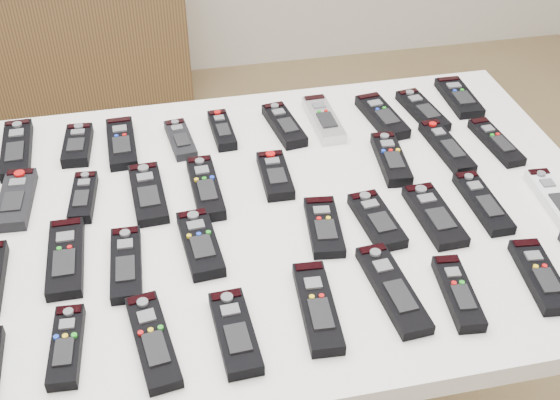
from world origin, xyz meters
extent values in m
cube|color=white|center=(0.03, -0.10, 0.76)|extent=(1.25, 0.88, 0.04)
cylinder|color=beige|center=(-0.54, 0.28, 0.37)|extent=(0.04, 0.04, 0.74)
cylinder|color=beige|center=(0.59, 0.28, 0.37)|extent=(0.04, 0.04, 0.74)
cube|color=#452E1B|center=(-0.69, 1.78, 0.35)|extent=(1.39, 0.40, 0.69)
cube|color=black|center=(-0.48, 0.19, 0.79)|extent=(0.06, 0.20, 0.02)
cube|color=black|center=(-0.35, 0.18, 0.79)|extent=(0.06, 0.14, 0.02)
cube|color=black|center=(-0.26, 0.17, 0.79)|extent=(0.06, 0.18, 0.02)
cube|color=black|center=(-0.14, 0.16, 0.79)|extent=(0.06, 0.14, 0.02)
cube|color=black|center=(-0.04, 0.18, 0.79)|extent=(0.05, 0.14, 0.02)
cube|color=black|center=(0.09, 0.17, 0.79)|extent=(0.07, 0.17, 0.02)
cube|color=#B7B7BC|center=(0.18, 0.18, 0.79)|extent=(0.06, 0.18, 0.02)
cube|color=black|center=(0.32, 0.16, 0.79)|extent=(0.08, 0.18, 0.02)
cube|color=black|center=(0.42, 0.17, 0.79)|extent=(0.07, 0.17, 0.02)
cube|color=black|center=(0.52, 0.21, 0.79)|extent=(0.06, 0.17, 0.02)
cube|color=black|center=(-0.46, 0.02, 0.79)|extent=(0.07, 0.17, 0.02)
cube|color=black|center=(-0.34, 0.00, 0.79)|extent=(0.06, 0.14, 0.02)
cube|color=black|center=(-0.22, -0.01, 0.79)|extent=(0.07, 0.18, 0.02)
cube|color=black|center=(-0.11, -0.02, 0.79)|extent=(0.06, 0.19, 0.02)
cube|color=black|center=(0.04, -0.01, 0.79)|extent=(0.06, 0.15, 0.02)
cube|color=black|center=(0.28, 0.00, 0.79)|extent=(0.07, 0.17, 0.02)
cube|color=black|center=(0.41, 0.02, 0.79)|extent=(0.06, 0.19, 0.02)
cube|color=black|center=(0.52, 0.01, 0.79)|extent=(0.06, 0.17, 0.02)
cube|color=black|center=(-0.37, -0.17, 0.79)|extent=(0.06, 0.19, 0.02)
cube|color=black|center=(-0.26, -0.21, 0.79)|extent=(0.06, 0.18, 0.02)
cube|color=black|center=(-0.13, -0.18, 0.79)|extent=(0.07, 0.17, 0.02)
cube|color=black|center=(0.09, -0.18, 0.79)|extent=(0.08, 0.16, 0.02)
cube|color=black|center=(0.19, -0.18, 0.79)|extent=(0.07, 0.16, 0.02)
cube|color=black|center=(0.30, -0.19, 0.79)|extent=(0.07, 0.18, 0.02)
cube|color=black|center=(0.40, -0.18, 0.79)|extent=(0.05, 0.18, 0.02)
cube|color=silver|center=(0.54, -0.20, 0.79)|extent=(0.06, 0.18, 0.02)
cube|color=black|center=(-0.36, -0.37, 0.79)|extent=(0.05, 0.15, 0.02)
cube|color=black|center=(-0.23, -0.39, 0.79)|extent=(0.08, 0.19, 0.02)
cube|color=black|center=(-0.11, -0.40, 0.79)|extent=(0.06, 0.17, 0.02)
cube|color=black|center=(0.03, -0.37, 0.79)|extent=(0.06, 0.19, 0.02)
cube|color=black|center=(0.16, -0.36, 0.79)|extent=(0.07, 0.21, 0.02)
cube|color=black|center=(0.26, -0.39, 0.79)|extent=(0.06, 0.16, 0.02)
cube|color=black|center=(0.41, -0.38, 0.79)|extent=(0.07, 0.17, 0.02)
camera|label=1|loc=(-0.19, -1.12, 1.61)|focal=45.00mm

